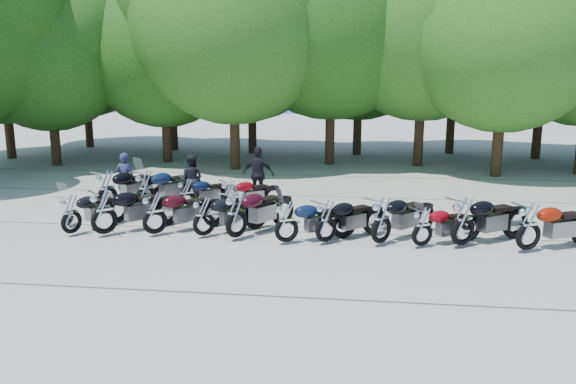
# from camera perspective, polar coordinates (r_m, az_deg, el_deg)

# --- Properties ---
(ground) EXTENTS (90.00, 90.00, 0.00)m
(ground) POSITION_cam_1_polar(r_m,az_deg,el_deg) (13.83, -0.77, -5.75)
(ground) COLOR gray
(ground) RESTS_ON ground
(tree_0) EXTENTS (7.50, 7.50, 9.21)m
(tree_0) POSITION_cam_1_polar(r_m,az_deg,el_deg) (31.23, -27.17, 13.02)
(tree_0) COLOR #3A2614
(tree_0) RESTS_ON ground
(tree_1) EXTENTS (6.97, 6.97, 8.55)m
(tree_1) POSITION_cam_1_polar(r_m,az_deg,el_deg) (27.96, -23.24, 12.82)
(tree_1) COLOR #3A2614
(tree_1) RESTS_ON ground
(tree_2) EXTENTS (7.31, 7.31, 8.97)m
(tree_2) POSITION_cam_1_polar(r_m,az_deg,el_deg) (27.44, -12.60, 14.04)
(tree_2) COLOR #3A2614
(tree_2) RESTS_ON ground
(tree_3) EXTENTS (8.70, 8.70, 10.67)m
(tree_3) POSITION_cam_1_polar(r_m,az_deg,el_deg) (24.96, -5.65, 16.81)
(tree_3) COLOR #3A2614
(tree_3) RESTS_ON ground
(tree_4) EXTENTS (9.13, 9.13, 11.20)m
(tree_4) POSITION_cam_1_polar(r_m,az_deg,el_deg) (26.28, 4.46, 17.28)
(tree_4) COLOR #3A2614
(tree_4) RESTS_ON ground
(tree_5) EXTENTS (9.04, 9.04, 11.10)m
(tree_5) POSITION_cam_1_polar(r_m,az_deg,el_deg) (26.50, 13.71, 16.80)
(tree_5) COLOR #3A2614
(tree_5) RESTS_ON ground
(tree_6) EXTENTS (8.00, 8.00, 9.82)m
(tree_6) POSITION_cam_1_polar(r_m,az_deg,el_deg) (24.60, 21.31, 14.96)
(tree_6) COLOR #3A2614
(tree_6) RESTS_ON ground
(tree_9) EXTENTS (7.59, 7.59, 9.32)m
(tree_9) POSITION_cam_1_polar(r_m,az_deg,el_deg) (34.28, -20.10, 13.51)
(tree_9) COLOR #3A2614
(tree_9) RESTS_ON ground
(tree_10) EXTENTS (7.78, 7.78, 9.55)m
(tree_10) POSITION_cam_1_polar(r_m,az_deg,el_deg) (31.70, -11.90, 14.39)
(tree_10) COLOR #3A2614
(tree_10) RESTS_ON ground
(tree_11) EXTENTS (7.56, 7.56, 9.28)m
(tree_11) POSITION_cam_1_polar(r_m,az_deg,el_deg) (30.02, -3.76, 14.45)
(tree_11) COLOR #3A2614
(tree_11) RESTS_ON ground
(tree_12) EXTENTS (7.88, 7.88, 9.67)m
(tree_12) POSITION_cam_1_polar(r_m,az_deg,el_deg) (29.55, 7.29, 14.87)
(tree_12) COLOR #3A2614
(tree_12) RESTS_ON ground
(tree_13) EXTENTS (8.31, 8.31, 10.20)m
(tree_13) POSITION_cam_1_polar(r_m,az_deg,el_deg) (30.96, 16.70, 14.92)
(tree_13) COLOR #3A2614
(tree_13) RESTS_ON ground
(tree_14) EXTENTS (8.02, 8.02, 9.84)m
(tree_14) POSITION_cam_1_polar(r_m,az_deg,el_deg) (30.50, 24.75, 14.00)
(tree_14) COLOR #3A2614
(tree_14) RESTS_ON ground
(motorcycle_0) EXTENTS (1.51, 2.25, 1.23)m
(motorcycle_0) POSITION_cam_1_polar(r_m,az_deg,el_deg) (15.81, -21.20, -2.00)
(motorcycle_0) COLOR black
(motorcycle_0) RESTS_ON ground
(motorcycle_1) EXTENTS (2.30, 2.30, 1.41)m
(motorcycle_1) POSITION_cam_1_polar(r_m,az_deg,el_deg) (15.40, -18.22, -1.79)
(motorcycle_1) COLOR black
(motorcycle_1) RESTS_ON ground
(motorcycle_2) EXTENTS (2.24, 2.07, 1.32)m
(motorcycle_2) POSITION_cam_1_polar(r_m,az_deg,el_deg) (15.07, -13.42, -1.98)
(motorcycle_2) COLOR black
(motorcycle_2) RESTS_ON ground
(motorcycle_3) EXTENTS (2.08, 1.91, 1.22)m
(motorcycle_3) POSITION_cam_1_polar(r_m,az_deg,el_deg) (14.70, -8.57, -2.33)
(motorcycle_3) COLOR black
(motorcycle_3) RESTS_ON ground
(motorcycle_4) EXTENTS (2.03, 2.53, 1.43)m
(motorcycle_4) POSITION_cam_1_polar(r_m,az_deg,el_deg) (14.38, -5.28, -2.15)
(motorcycle_4) COLOR black
(motorcycle_4) RESTS_ON ground
(motorcycle_5) EXTENTS (2.25, 1.62, 1.24)m
(motorcycle_5) POSITION_cam_1_polar(r_m,az_deg,el_deg) (13.97, -0.14, -2.92)
(motorcycle_5) COLOR #0B1933
(motorcycle_5) RESTS_ON ground
(motorcycle_6) EXTENTS (2.13, 2.02, 1.27)m
(motorcycle_6) POSITION_cam_1_polar(r_m,az_deg,el_deg) (14.02, 3.91, -2.83)
(motorcycle_6) COLOR black
(motorcycle_6) RESTS_ON ground
(motorcycle_7) EXTENTS (2.19, 2.31, 1.38)m
(motorcycle_7) POSITION_cam_1_polar(r_m,az_deg,el_deg) (14.05, 9.48, -2.71)
(motorcycle_7) COLOR black
(motorcycle_7) RESTS_ON ground
(motorcycle_8) EXTENTS (2.07, 1.57, 1.15)m
(motorcycle_8) POSITION_cam_1_polar(r_m,az_deg,el_deg) (14.08, 13.52, -3.32)
(motorcycle_8) COLOR maroon
(motorcycle_8) RESTS_ON ground
(motorcycle_9) EXTENTS (2.52, 2.06, 1.43)m
(motorcycle_9) POSITION_cam_1_polar(r_m,az_deg,el_deg) (14.33, 17.38, -2.71)
(motorcycle_9) COLOR black
(motorcycle_9) RESTS_ON ground
(motorcycle_10) EXTENTS (2.50, 1.73, 1.37)m
(motorcycle_10) POSITION_cam_1_polar(r_m,az_deg,el_deg) (14.50, 23.30, -3.11)
(motorcycle_10) COLOR maroon
(motorcycle_10) RESTS_ON ground
(motorcycle_11) EXTENTS (1.95, 2.62, 1.45)m
(motorcycle_11) POSITION_cam_1_polar(r_m,az_deg,el_deg) (18.13, -17.94, 0.33)
(motorcycle_11) COLOR black
(motorcycle_11) RESTS_ON ground
(motorcycle_12) EXTENTS (2.06, 2.52, 1.43)m
(motorcycle_12) POSITION_cam_1_polar(r_m,az_deg,el_deg) (17.92, -14.28, 0.36)
(motorcycle_12) COLOR #0C1B35
(motorcycle_12) RESTS_ON ground
(motorcycle_13) EXTENTS (1.95, 1.82, 1.16)m
(motorcycle_13) POSITION_cam_1_polar(r_m,az_deg,el_deg) (17.57, -10.27, -0.13)
(motorcycle_13) COLOR black
(motorcycle_13) RESTS_ON ground
(motorcycle_14) EXTENTS (2.01, 1.84, 1.18)m
(motorcycle_14) POSITION_cam_1_polar(r_m,az_deg,el_deg) (17.17, -5.91, -0.24)
(motorcycle_14) COLOR maroon
(motorcycle_14) RESTS_ON ground
(rider_0) EXTENTS (0.66, 0.47, 1.72)m
(rider_0) POSITION_cam_1_polar(r_m,az_deg,el_deg) (18.90, -16.17, 1.30)
(rider_0) COLOR #222948
(rider_0) RESTS_ON ground
(rider_1) EXTENTS (0.88, 0.73, 1.62)m
(rider_1) POSITION_cam_1_polar(r_m,az_deg,el_deg) (18.70, -9.76, 1.35)
(rider_1) COLOR black
(rider_1) RESTS_ON ground
(rider_2) EXTENTS (1.14, 0.63, 1.84)m
(rider_2) POSITION_cam_1_polar(r_m,az_deg,el_deg) (18.67, -3.02, 1.82)
(rider_2) COLOR black
(rider_2) RESTS_ON ground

